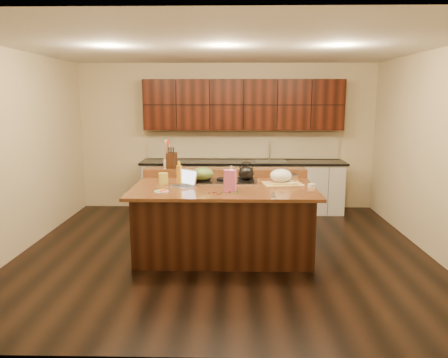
{
  "coord_description": "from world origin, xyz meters",
  "views": [
    {
      "loc": [
        0.13,
        -5.7,
        2.07
      ],
      "look_at": [
        0.0,
        0.05,
        1.0
      ],
      "focal_mm": 35.0,
      "sensor_mm": 36.0,
      "label": 1
    }
  ],
  "objects": [
    {
      "name": "gumdrop_7",
      "position": [
        0.18,
        -0.4,
        0.93
      ],
      "size": [
        0.02,
        0.02,
        0.02
      ],
      "primitive_type": "ellipsoid",
      "color": "#198C26",
      "rests_on": "island"
    },
    {
      "name": "candy_plate",
      "position": [
        -0.77,
        -0.41,
        0.93
      ],
      "size": [
        0.23,
        0.23,
        0.01
      ],
      "primitive_type": "cylinder",
      "rotation": [
        0.0,
        0.0,
        0.38
      ],
      "color": "white",
      "rests_on": "island"
    },
    {
      "name": "gumdrop_8",
      "position": [
        0.04,
        -0.4,
        0.93
      ],
      "size": [
        0.02,
        0.02,
        0.02
      ],
      "primitive_type": "ellipsoid",
      "color": "red",
      "rests_on": "island"
    },
    {
      "name": "pink_bag",
      "position": [
        0.09,
        -0.39,
        1.06
      ],
      "size": [
        0.16,
        0.11,
        0.27
      ],
      "primitive_type": "cube",
      "rotation": [
        0.0,
        0.0,
        -0.26
      ],
      "color": "pink",
      "rests_on": "island"
    },
    {
      "name": "green_bowl",
      "position": [
        -0.3,
        0.17,
        1.05
      ],
      "size": [
        0.4,
        0.4,
        0.17
      ],
      "primitive_type": "ellipsoid",
      "rotation": [
        0.0,
        0.0,
        0.32
      ],
      "color": "#516F2C",
      "rests_on": "cooktop"
    },
    {
      "name": "gumdrop_1",
      "position": [
        0.11,
        -0.5,
        0.93
      ],
      "size": [
        0.02,
        0.02,
        0.02
      ],
      "primitive_type": "ellipsoid",
      "color": "#198C26",
      "rests_on": "island"
    },
    {
      "name": "ramekin_a",
      "position": [
        1.15,
        -0.09,
        0.94
      ],
      "size": [
        0.1,
        0.1,
        0.04
      ],
      "primitive_type": "cylinder",
      "rotation": [
        0.0,
        0.0,
        -0.01
      ],
      "color": "white",
      "rests_on": "island"
    },
    {
      "name": "wooden_tray",
      "position": [
        0.77,
        0.1,
        1.01
      ],
      "size": [
        0.56,
        0.44,
        0.21
      ],
      "rotation": [
        0.0,
        0.0,
        0.14
      ],
      "color": "tan",
      "rests_on": "island"
    },
    {
      "name": "strainer_bowl",
      "position": [
        0.91,
        0.28,
        0.97
      ],
      "size": [
        0.32,
        0.32,
        0.09
      ],
      "primitive_type": "cylinder",
      "rotation": [
        0.0,
        0.0,
        -0.42
      ],
      "color": "#996B3F",
      "rests_on": "island"
    },
    {
      "name": "gumdrop_6",
      "position": [
        -0.17,
        -0.5,
        0.93
      ],
      "size": [
        0.02,
        0.02,
        0.02
      ],
      "primitive_type": "ellipsoid",
      "color": "red",
      "rests_on": "island"
    },
    {
      "name": "knife_block",
      "position": [
        -0.79,
        0.7,
        1.16
      ],
      "size": [
        0.15,
        0.21,
        0.23
      ],
      "primitive_type": "cube",
      "rotation": [
        0.0,
        0.0,
        -0.18
      ],
      "color": "black",
      "rests_on": "back_ledge"
    },
    {
      "name": "kettle",
      "position": [
        0.3,
        0.17,
        1.06
      ],
      "size": [
        0.26,
        0.26,
        0.19
      ],
      "primitive_type": "ellipsoid",
      "rotation": [
        0.0,
        0.0,
        0.26
      ],
      "color": "black",
      "rests_on": "cooktop"
    },
    {
      "name": "gumdrop_5",
      "position": [
        -0.03,
        -0.49,
        0.93
      ],
      "size": [
        0.02,
        0.02,
        0.02
      ],
      "primitive_type": "ellipsoid",
      "color": "#198C26",
      "rests_on": "island"
    },
    {
      "name": "back_ledge",
      "position": [
        0.0,
        0.7,
        0.98
      ],
      "size": [
        2.4,
        0.3,
        0.12
      ],
      "primitive_type": "cube",
      "color": "black",
      "rests_on": "island"
    },
    {
      "name": "kitchen_timer",
      "position": [
        0.6,
        -0.68,
        0.96
      ],
      "size": [
        0.1,
        0.1,
        0.07
      ],
      "primitive_type": "cone",
      "rotation": [
        0.0,
        0.0,
        -0.24
      ],
      "color": "silver",
      "rests_on": "island"
    },
    {
      "name": "back_counter",
      "position": [
        0.3,
        2.23,
        0.98
      ],
      "size": [
        3.7,
        0.66,
        2.4
      ],
      "color": "silver",
      "rests_on": "ground"
    },
    {
      "name": "oil_bottle",
      "position": [
        -0.6,
        0.01,
        1.06
      ],
      "size": [
        0.08,
        0.08,
        0.27
      ],
      "primitive_type": "cylinder",
      "rotation": [
        0.0,
        0.0,
        0.12
      ],
      "color": "orange",
      "rests_on": "island"
    },
    {
      "name": "gumdrop_2",
      "position": [
        0.08,
        -0.44,
        0.93
      ],
      "size": [
        0.02,
        0.02,
        0.02
      ],
      "primitive_type": "ellipsoid",
      "color": "red",
      "rests_on": "island"
    },
    {
      "name": "gumdrop_3",
      "position": [
        0.16,
        -0.51,
        0.93
      ],
      "size": [
        0.02,
        0.02,
        0.02
      ],
      "primitive_type": "ellipsoid",
      "color": "#198C26",
      "rests_on": "island"
    },
    {
      "name": "island",
      "position": [
        0.0,
        0.0,
        0.46
      ],
      "size": [
        2.4,
        1.6,
        0.92
      ],
      "color": "black",
      "rests_on": "ground"
    },
    {
      "name": "ramekin_b",
      "position": [
        0.9,
        0.14,
        0.94
      ],
      "size": [
        0.13,
        0.13,
        0.04
      ],
      "primitive_type": "cylinder",
      "rotation": [
        0.0,
        0.0,
        -0.42
      ],
      "color": "white",
      "rests_on": "island"
    },
    {
      "name": "utensil_crock",
      "position": [
        -0.85,
        0.7,
        1.11
      ],
      "size": [
        0.16,
        0.16,
        0.14
      ],
      "primitive_type": "cylinder",
      "rotation": [
        0.0,
        0.0,
        -0.4
      ],
      "color": "white",
      "rests_on": "back_ledge"
    },
    {
      "name": "gumdrop_0",
      "position": [
        -0.05,
        -0.55,
        0.93
      ],
      "size": [
        0.02,
        0.02,
        0.02
      ],
      "primitive_type": "ellipsoid",
      "color": "red",
      "rests_on": "island"
    },
    {
      "name": "ramekin_c",
      "position": [
        0.87,
        -0.04,
        0.94
      ],
      "size": [
        0.13,
        0.13,
        0.04
      ],
      "primitive_type": "cylinder",
      "rotation": [
        0.0,
        0.0,
        0.31
      ],
      "color": "white",
      "rests_on": "island"
    },
    {
      "name": "cooktop",
      "position": [
        0.0,
        0.3,
        0.94
      ],
      "size": [
        0.92,
        0.52,
        0.05
      ],
      "color": "gray",
      "rests_on": "island"
    },
    {
      "name": "room",
      "position": [
        0.0,
        0.0,
        1.35
      ],
      "size": [
        5.52,
        5.02,
        2.72
      ],
      "color": "black",
      "rests_on": "ground"
    },
    {
      "name": "vinegar_bottle",
      "position": [
        0.1,
        -0.21,
        1.04
      ],
      "size": [
        0.08,
        0.08,
        0.25
      ],
      "primitive_type": "cylinder",
      "rotation": [
        0.0,
        0.0,
        0.23
      ],
      "color": "silver",
      "rests_on": "island"
    },
    {
      "name": "package_box",
      "position": [
        -0.82,
        0.09,
        1.0
      ],
      "size": [
        0.13,
        0.12,
        0.15
      ],
      "primitive_type": "cube",
      "rotation": [
        0.0,
        0.0,
        0.43
      ],
      "color": "#DED04E",
      "rests_on": "island"
    },
    {
      "name": "laptop",
      "position": [
        -0.52,
        -0.07,
        0.98
      ],
      "size": [
        0.4,
        0.4,
        0.22
      ],
      "rotation": [
        0.0,
        0.0,
        -0.71
      ],
      "color": "#B7B7BC",
      "rests_on": "island"
    },
    {
      "name": "gumdrop_4",
      "position": [
        -0.12,
        -0.46,
        0.93
      ],
      "size": [
        0.02,
        0.02,
        0.02
      ],
      "primitive_type": "ellipsoid",
      "color": "red",
      "rests_on": "island"
    }
  ]
}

